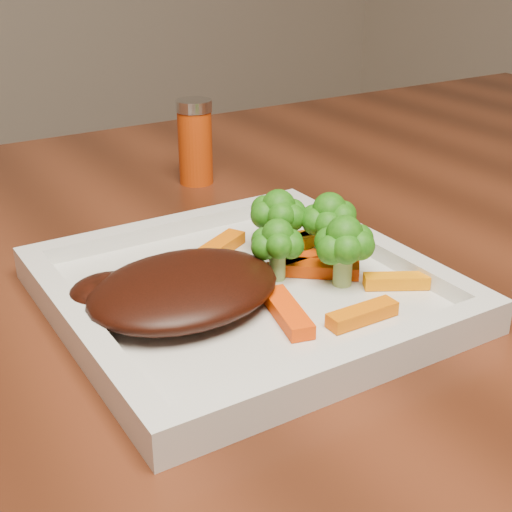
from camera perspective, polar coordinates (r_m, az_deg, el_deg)
plate at (r=0.54m, az=-0.91°, el=-3.24°), size 0.27×0.27×0.01m
steak at (r=0.51m, az=-5.77°, el=-2.61°), size 0.15×0.13×0.03m
broccoli_0 at (r=0.58m, az=1.81°, el=3.37°), size 0.06×0.06×0.07m
broccoli_1 at (r=0.58m, az=5.87°, el=2.90°), size 0.06×0.06×0.06m
broccoli_2 at (r=0.53m, az=7.04°, el=0.60°), size 0.07×0.07×0.06m
broccoli_3 at (r=0.54m, az=1.74°, el=1.15°), size 0.05×0.05×0.06m
carrot_0 at (r=0.49m, az=8.50°, el=-4.64°), size 0.05×0.01×0.01m
carrot_1 at (r=0.54m, az=11.16°, el=-1.98°), size 0.05×0.04×0.01m
carrot_2 at (r=0.49m, az=2.51°, el=-4.51°), size 0.03×0.07×0.01m
carrot_3 at (r=0.62m, az=5.04°, el=1.70°), size 0.05×0.02×0.01m
carrot_4 at (r=0.59m, az=-3.03°, el=0.66°), size 0.06×0.04×0.01m
carrot_5 at (r=0.56m, az=4.96°, el=-1.01°), size 0.06×0.05×0.01m
carrot_6 at (r=0.56m, az=3.13°, el=-0.63°), size 0.05×0.02×0.01m
spice_shaker at (r=0.79m, az=-4.89°, el=9.06°), size 0.05×0.05×0.09m
carrot_7 at (r=0.62m, az=5.57°, el=1.68°), size 0.05×0.02×0.01m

